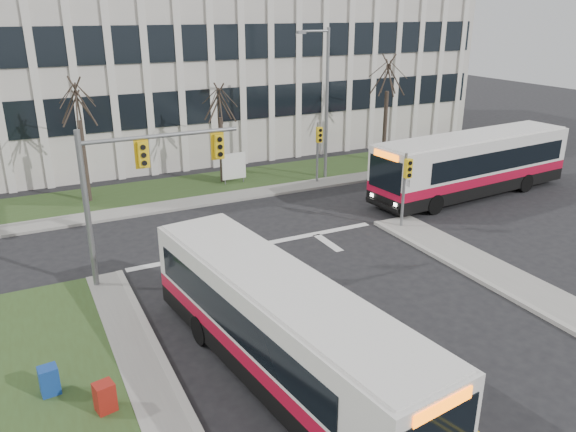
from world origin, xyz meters
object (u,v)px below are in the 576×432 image
at_px(bus_cross, 472,166).
at_px(bus_main, 280,331).
at_px(streetlight, 324,97).
at_px(newspaper_box_red, 105,399).
at_px(newspaper_box_blue, 49,382).
at_px(directory_sign, 234,167).

bearing_deg(bus_cross, bus_main, -63.42).
height_order(streetlight, newspaper_box_red, streetlight).
xyz_separation_m(streetlight, newspaper_box_blue, (-17.53, -15.24, -4.72)).
bearing_deg(newspaper_box_blue, directory_sign, 48.68).
bearing_deg(newspaper_box_blue, newspaper_box_red, -53.83).
relative_size(directory_sign, bus_main, 0.17).
xyz_separation_m(streetlight, newspaper_box_red, (-16.27, -16.66, -4.72)).
bearing_deg(newspaper_box_blue, bus_cross, 14.61).
height_order(directory_sign, bus_main, bus_main).
xyz_separation_m(bus_cross, newspaper_box_red, (-22.25, -9.96, -1.27)).
xyz_separation_m(bus_cross, newspaper_box_blue, (-23.51, -8.54, -1.27)).
bearing_deg(directory_sign, streetlight, -13.23).
relative_size(directory_sign, bus_cross, 0.15).
distance_m(directory_sign, bus_main, 19.52).
bearing_deg(bus_cross, streetlight, -143.07).
bearing_deg(newspaper_box_red, bus_cross, 12.12).
distance_m(bus_main, bus_cross, 20.37).
relative_size(newspaper_box_blue, newspaper_box_red, 1.00).
bearing_deg(directory_sign, newspaper_box_blue, -125.95).
bearing_deg(streetlight, bus_cross, -48.25).
height_order(bus_cross, newspaper_box_red, bus_cross).
xyz_separation_m(bus_main, newspaper_box_blue, (-6.12, 2.07, -1.08)).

